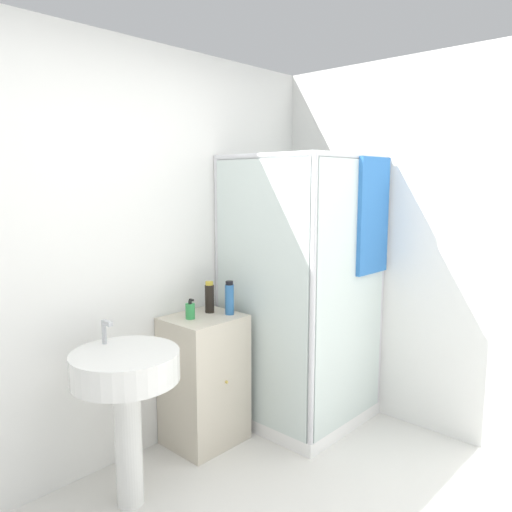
# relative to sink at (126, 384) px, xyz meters

# --- Properties ---
(wall_back) EXTENTS (6.40, 0.06, 2.50)m
(wall_back) POSITION_rel_sink_xyz_m (0.16, 0.43, 0.59)
(wall_back) COLOR white
(wall_back) RESTS_ON ground_plane
(shower_enclosure) EXTENTS (0.85, 0.88, 1.86)m
(shower_enclosure) POSITION_rel_sink_xyz_m (1.36, -0.11, -0.14)
(shower_enclosure) COLOR white
(shower_enclosure) RESTS_ON ground_plane
(vanity_cabinet) EXTENTS (0.47, 0.42, 0.84)m
(vanity_cabinet) POSITION_rel_sink_xyz_m (0.70, 0.19, -0.24)
(vanity_cabinet) COLOR beige
(vanity_cabinet) RESTS_ON ground_plane
(sink) EXTENTS (0.55, 0.55, 0.96)m
(sink) POSITION_rel_sink_xyz_m (0.00, 0.00, 0.00)
(sink) COLOR white
(sink) RESTS_ON ground_plane
(soap_dispenser) EXTENTS (0.06, 0.06, 0.13)m
(soap_dispenser) POSITION_rel_sink_xyz_m (0.61, 0.21, 0.23)
(soap_dispenser) COLOR green
(soap_dispenser) RESTS_ON vanity_cabinet
(shampoo_bottle_tall_black) EXTENTS (0.06, 0.06, 0.21)m
(shampoo_bottle_tall_black) POSITION_rel_sink_xyz_m (0.79, 0.24, 0.28)
(shampoo_bottle_tall_black) COLOR black
(shampoo_bottle_tall_black) RESTS_ON vanity_cabinet
(shampoo_bottle_blue) EXTENTS (0.06, 0.06, 0.22)m
(shampoo_bottle_blue) POSITION_rel_sink_xyz_m (0.85, 0.11, 0.28)
(shampoo_bottle_blue) COLOR #2D66A3
(shampoo_bottle_blue) RESTS_ON vanity_cabinet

